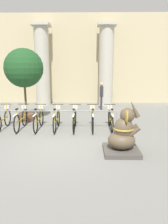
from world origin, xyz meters
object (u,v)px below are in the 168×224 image
object	(u,v)px
bicycle_5	(93,120)
potted_tree	(24,70)
bicycle_4	(75,120)
person_pedestrian	(101,93)
bicycle_0	(3,119)
bicycle_2	(39,119)
bicycle_1	(21,119)
bicycle_3	(57,120)
elephant_statue	(123,135)
bicycle_6	(111,120)

from	to	relation	value
bicycle_5	potted_tree	xyz separation A→B (m)	(-3.12, 1.41, 1.98)
bicycle_4	person_pedestrian	xyz separation A→B (m)	(1.34, 4.23, 0.54)
bicycle_0	person_pedestrian	bearing A→B (deg)	44.59
bicycle_2	bicycle_1	bearing A→B (deg)	178.69
bicycle_1	bicycle_2	bearing A→B (deg)	-1.31
bicycle_3	bicycle_1	bearing A→B (deg)	178.59
bicycle_5	person_pedestrian	xyz separation A→B (m)	(0.61, 4.22, 0.54)
bicycle_2	person_pedestrian	xyz separation A→B (m)	(2.82, 4.23, 0.54)
bicycle_2	bicycle_5	bearing A→B (deg)	0.12
bicycle_2	person_pedestrian	distance (m)	5.11
bicycle_2	potted_tree	size ratio (longest dim) A/B	0.53
bicycle_0	elephant_statue	bearing A→B (deg)	-28.10
bicycle_1	bicycle_3	xyz separation A→B (m)	(1.47, -0.04, 0.00)
bicycle_1	bicycle_3	distance (m)	1.47
bicycle_0	person_pedestrian	world-z (taller)	person_pedestrian
bicycle_3	bicycle_5	distance (m)	1.47
bicycle_5	person_pedestrian	bearing A→B (deg)	81.81
bicycle_1	bicycle_6	world-z (taller)	same
bicycle_3	person_pedestrian	xyz separation A→B (m)	(2.08, 4.25, 0.54)
bicycle_4	potted_tree	world-z (taller)	potted_tree
bicycle_4	bicycle_5	world-z (taller)	same
bicycle_5	bicycle_0	bearing A→B (deg)	-179.85
bicycle_2	elephant_statue	world-z (taller)	elephant_statue
bicycle_0	potted_tree	world-z (taller)	potted_tree
bicycle_3	bicycle_4	size ratio (longest dim) A/B	1.00
bicycle_1	bicycle_3	size ratio (longest dim) A/B	1.00
bicycle_3	potted_tree	bearing A→B (deg)	138.97
bicycle_1	bicycle_5	world-z (taller)	same
potted_tree	bicycle_0	bearing A→B (deg)	-111.59
bicycle_1	bicycle_6	xyz separation A→B (m)	(3.68, 0.01, 0.00)
bicycle_4	bicycle_6	bearing A→B (deg)	1.18
bicycle_4	bicycle_6	size ratio (longest dim) A/B	1.00
elephant_statue	bicycle_1	bearing A→B (deg)	147.25
bicycle_1	person_pedestrian	world-z (taller)	person_pedestrian
elephant_statue	potted_tree	distance (m)	5.84
bicycle_4	elephant_statue	world-z (taller)	elephant_statue
bicycle_5	potted_tree	distance (m)	3.96
bicycle_0	bicycle_1	xyz separation A→B (m)	(0.74, 0.02, 0.00)
bicycle_1	elephant_statue	bearing A→B (deg)	-32.75
bicycle_1	elephant_statue	distance (m)	4.53
potted_tree	bicycle_6	bearing A→B (deg)	-19.84
bicycle_2	elephant_statue	bearing A→B (deg)	-38.38
bicycle_5	bicycle_6	xyz separation A→B (m)	(0.74, 0.02, 0.00)
bicycle_3	bicycle_5	size ratio (longest dim) A/B	1.00
person_pedestrian	bicycle_3	bearing A→B (deg)	-116.12
bicycle_1	person_pedestrian	distance (m)	5.54
bicycle_0	bicycle_4	bearing A→B (deg)	-0.06
bicycle_4	elephant_statue	bearing A→B (deg)	-56.64
bicycle_4	bicycle_5	size ratio (longest dim) A/B	1.00
bicycle_4	person_pedestrian	distance (m)	4.48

